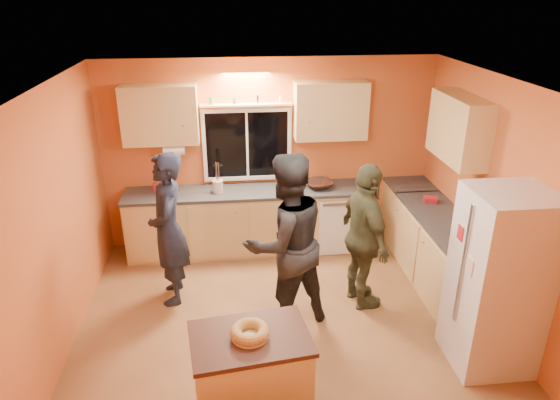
{
  "coord_description": "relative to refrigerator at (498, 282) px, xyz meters",
  "views": [
    {
      "loc": [
        -0.56,
        -4.52,
        3.44
      ],
      "look_at": [
        -0.02,
        0.4,
        1.3
      ],
      "focal_mm": 32.0,
      "sensor_mm": 36.0,
      "label": 1
    }
  ],
  "objects": [
    {
      "name": "ground",
      "position": [
        -1.89,
        0.8,
        -0.9
      ],
      "size": [
        4.5,
        4.5,
        0.0
      ],
      "primitive_type": "plane",
      "color": "brown",
      "rests_on": "ground"
    },
    {
      "name": "room_shell",
      "position": [
        -1.77,
        1.21,
        0.72
      ],
      "size": [
        4.54,
        4.04,
        2.61
      ],
      "color": "#D06535",
      "rests_on": "ground"
    },
    {
      "name": "back_counter",
      "position": [
        -1.88,
        2.5,
        -0.45
      ],
      "size": [
        4.23,
        0.62,
        0.9
      ],
      "color": "#DCB773",
      "rests_on": "ground"
    },
    {
      "name": "right_counter",
      "position": [
        0.06,
        1.3,
        -0.45
      ],
      "size": [
        0.62,
        1.84,
        0.9
      ],
      "color": "#DCB773",
      "rests_on": "ground"
    },
    {
      "name": "refrigerator",
      "position": [
        0.0,
        0.0,
        0.0
      ],
      "size": [
        0.72,
        0.7,
        1.8
      ],
      "primitive_type": "cube",
      "color": "silver",
      "rests_on": "ground"
    },
    {
      "name": "island",
      "position": [
        -2.34,
        -0.55,
        -0.44
      ],
      "size": [
        1.01,
        0.75,
        0.91
      ],
      "rotation": [
        0.0,
        0.0,
        0.13
      ],
      "color": "#DCB773",
      "rests_on": "ground"
    },
    {
      "name": "bundt_pastry",
      "position": [
        -2.34,
        -0.55,
        0.05
      ],
      "size": [
        0.31,
        0.31,
        0.09
      ],
      "primitive_type": "torus",
      "color": "tan",
      "rests_on": "island"
    },
    {
      "name": "person_left",
      "position": [
        -3.16,
        1.43,
        0.0
      ],
      "size": [
        0.48,
        0.69,
        1.8
      ],
      "primitive_type": "imported",
      "rotation": [
        0.0,
        0.0,
        -1.49
      ],
      "color": "black",
      "rests_on": "ground"
    },
    {
      "name": "person_center",
      "position": [
        -1.89,
        0.83,
        0.07
      ],
      "size": [
        1.16,
        1.06,
        1.95
      ],
      "primitive_type": "imported",
      "rotation": [
        0.0,
        0.0,
        3.55
      ],
      "color": "black",
      "rests_on": "ground"
    },
    {
      "name": "person_right",
      "position": [
        -0.98,
        1.07,
        -0.04
      ],
      "size": [
        0.59,
        1.06,
        1.72
      ],
      "primitive_type": "imported",
      "rotation": [
        0.0,
        0.0,
        1.74
      ],
      "color": "#333924",
      "rests_on": "ground"
    },
    {
      "name": "mixing_bowl",
      "position": [
        -1.24,
        2.51,
        0.05
      ],
      "size": [
        0.44,
        0.44,
        0.09
      ],
      "primitive_type": "imported",
      "rotation": [
        0.0,
        0.0,
        0.23
      ],
      "color": "black",
      "rests_on": "back_counter"
    },
    {
      "name": "utensil_crock",
      "position": [
        -2.61,
        2.47,
        0.09
      ],
      "size": [
        0.14,
        0.14,
        0.17
      ],
      "primitive_type": "cylinder",
      "color": "beige",
      "rests_on": "back_counter"
    },
    {
      "name": "potted_plant",
      "position": [
        0.12,
        0.5,
        0.16
      ],
      "size": [
        0.35,
        0.32,
        0.32
      ],
      "primitive_type": "imported",
      "rotation": [
        0.0,
        0.0,
        0.3
      ],
      "color": "gray",
      "rests_on": "right_counter"
    },
    {
      "name": "red_box",
      "position": [
        0.08,
        1.85,
        0.04
      ],
      "size": [
        0.19,
        0.16,
        0.07
      ],
      "primitive_type": "cube",
      "rotation": [
        0.0,
        0.0,
        -0.26
      ],
      "color": "#AD1A25",
      "rests_on": "right_counter"
    }
  ]
}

